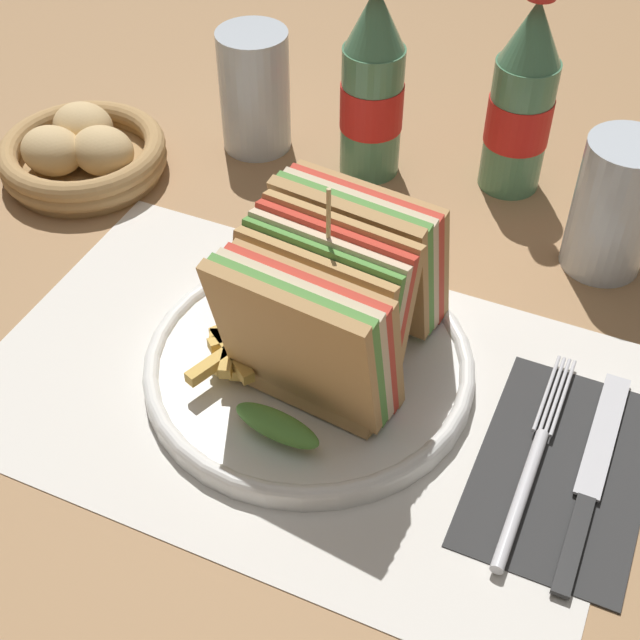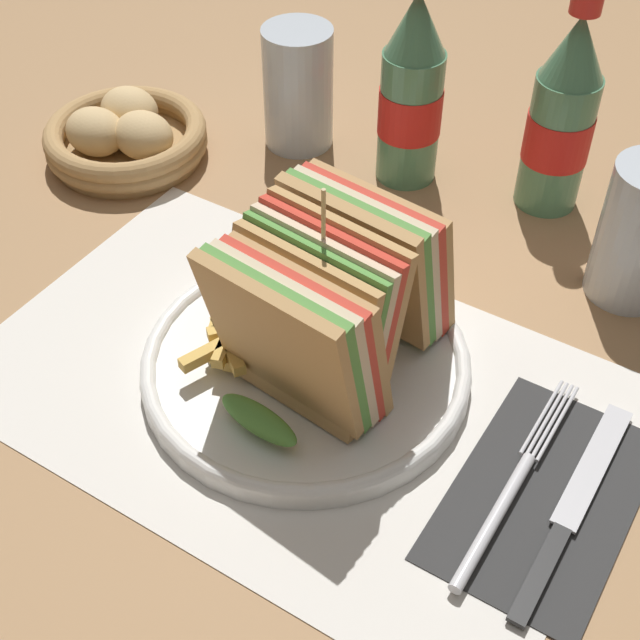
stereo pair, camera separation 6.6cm
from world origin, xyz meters
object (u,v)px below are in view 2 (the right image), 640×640
club_sandwich (326,303)px  coke_bottle_far (562,118)px  knife (572,509)px  fork (506,498)px  glass_far (298,95)px  plate_main (306,364)px  coke_bottle_near (411,93)px  bread_basket (126,136)px

club_sandwich → coke_bottle_far: size_ratio=0.96×
knife → coke_bottle_far: coke_bottle_far is taller
fork → coke_bottle_far: bearing=107.3°
coke_bottle_far → glass_far: bearing=-171.4°
plate_main → knife: (0.22, -0.01, -0.00)m
coke_bottle_near → bread_basket: 0.28m
knife → coke_bottle_near: coke_bottle_near is taller
knife → bread_basket: (-0.52, 0.17, 0.02)m
knife → coke_bottle_near: (-0.28, 0.28, 0.08)m
club_sandwich → fork: club_sandwich is taller
club_sandwich → glass_far: size_ratio=1.62×
club_sandwich → knife: bearing=-5.0°
plate_main → knife: size_ratio=1.28×
coke_bottle_near → glass_far: coke_bottle_near is taller
plate_main → knife: plate_main is taller
coke_bottle_near → glass_far: bearing=-177.2°
plate_main → coke_bottle_near: coke_bottle_near is taller
club_sandwich → knife: club_sandwich is taller
coke_bottle_far → plate_main: bearing=-103.2°
knife → coke_bottle_near: size_ratio=0.95×
plate_main → glass_far: size_ratio=2.06×
glass_far → fork: bearing=-39.7°
coke_bottle_near → club_sandwich: bearing=-74.4°
coke_bottle_far → glass_far: size_ratio=1.70×
knife → club_sandwich: bearing=174.7°
bread_basket → glass_far: bearing=41.1°
coke_bottle_near → plate_main: bearing=-77.6°
coke_bottle_far → bread_basket: coke_bottle_far is taller
club_sandwich → bread_basket: bearing=155.3°
coke_bottle_near → coke_bottle_far: bearing=13.7°
plate_main → fork: plate_main is taller
fork → coke_bottle_near: (-0.24, 0.30, 0.08)m
coke_bottle_near → bread_basket: (-0.25, -0.12, -0.07)m
plate_main → club_sandwich: (0.01, 0.00, 0.07)m
club_sandwich → coke_bottle_far: coke_bottle_far is taller
plate_main → fork: 0.18m
bread_basket → club_sandwich: bearing=-24.7°
club_sandwich → bread_basket: club_sandwich is taller
bread_basket → coke_bottle_far: bearing=21.7°
fork → coke_bottle_near: bearing=127.9°
knife → bread_basket: bearing=162.2°
plate_main → glass_far: (-0.18, 0.27, 0.04)m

